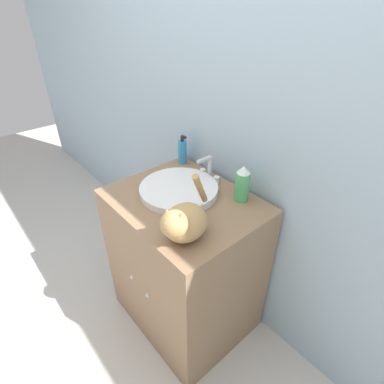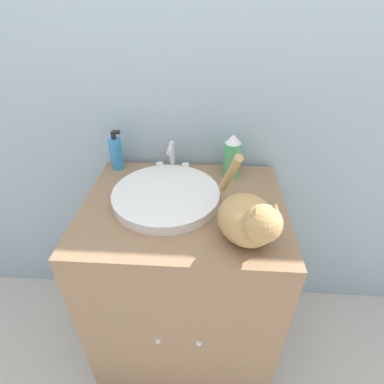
{
  "view_description": "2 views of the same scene",
  "coord_description": "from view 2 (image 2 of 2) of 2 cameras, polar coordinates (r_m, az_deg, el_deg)",
  "views": [
    {
      "loc": [
        0.94,
        -0.46,
        1.73
      ],
      "look_at": [
        0.08,
        0.28,
        0.98
      ],
      "focal_mm": 28.0,
      "sensor_mm": 36.0,
      "label": 1
    },
    {
      "loc": [
        0.09,
        -0.58,
        1.56
      ],
      "look_at": [
        0.03,
        0.26,
        0.97
      ],
      "focal_mm": 28.0,
      "sensor_mm": 36.0,
      "label": 2
    }
  ],
  "objects": [
    {
      "name": "wall_back",
      "position": [
        1.26,
        -0.44,
        20.78
      ],
      "size": [
        6.0,
        0.05,
        2.5
      ],
      "color": "#9EB7C6",
      "rests_on": "ground_plane"
    },
    {
      "name": "cat",
      "position": [
        0.92,
        10.84,
        -5.07
      ],
      "size": [
        0.24,
        0.34,
        0.25
      ],
      "rotation": [
        0.0,
        0.0,
        -1.19
      ],
      "color": "tan",
      "rests_on": "vanity_cabinet"
    },
    {
      "name": "spray_bottle",
      "position": [
        1.24,
        7.61,
        6.75
      ],
      "size": [
        0.07,
        0.07,
        0.19
      ],
      "color": "#4CB266",
      "rests_on": "vanity_cabinet"
    },
    {
      "name": "vanity_cabinet",
      "position": [
        1.42,
        -1.29,
        -16.78
      ],
      "size": [
        0.75,
        0.61,
        0.89
      ],
      "color": "#8C6B4C",
      "rests_on": "ground_plane"
    },
    {
      "name": "sink_basin",
      "position": [
        1.12,
        -4.96,
        -0.7
      ],
      "size": [
        0.4,
        0.4,
        0.04
      ],
      "color": "white",
      "rests_on": "vanity_cabinet"
    },
    {
      "name": "soap_bottle",
      "position": [
        1.33,
        -14.25,
        7.25
      ],
      "size": [
        0.05,
        0.05,
        0.18
      ],
      "color": "#338CCC",
      "rests_on": "vanity_cabinet"
    },
    {
      "name": "faucet",
      "position": [
        1.27,
        -3.81,
        6.25
      ],
      "size": [
        0.14,
        0.1,
        0.14
      ],
      "color": "silver",
      "rests_on": "vanity_cabinet"
    }
  ]
}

